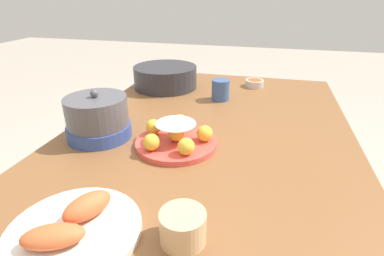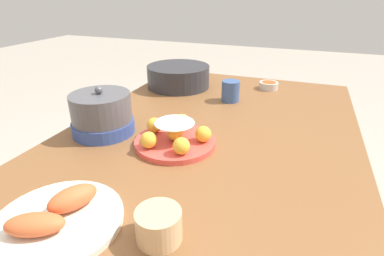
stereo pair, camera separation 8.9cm
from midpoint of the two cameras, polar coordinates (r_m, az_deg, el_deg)
name	(u,v)px [view 2 (the right image)]	position (r m, az deg, el deg)	size (l,w,h in m)	color
dining_table	(207,162)	(0.99, 5.54, -6.60)	(1.43, 0.90, 0.77)	brown
cake_plate	(175,137)	(0.87, -0.42, -1.70)	(0.24, 0.24, 0.08)	#E04C42
serving_bowl	(178,76)	(1.39, -0.76, 9.92)	(0.28, 0.28, 0.10)	#2D2D33
sauce_bowl	(269,85)	(1.43, 16.15, 7.80)	(0.08, 0.08, 0.03)	beige
seafood_platter	(57,217)	(0.64, -20.56, -15.78)	(0.25, 0.25, 0.06)	silver
cup_near	(159,225)	(0.57, -1.67, -18.22)	(0.09, 0.09, 0.06)	#DBB27F
cup_far	(231,91)	(1.23, 9.44, 6.92)	(0.07, 0.07, 0.08)	#38568E
warming_pot	(102,114)	(0.96, -14.27, 2.56)	(0.19, 0.19, 0.15)	#334C99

